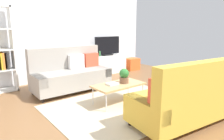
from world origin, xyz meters
TOP-DOWN VIEW (x-y plane):
  - ground_plane at (0.00, 0.00)m, footprint 7.68×7.68m
  - wall_far at (0.00, 2.80)m, footprint 6.40×0.12m
  - area_rug at (-0.02, -0.14)m, footprint 2.90×2.20m
  - couch_beige at (-0.35, 1.48)m, footprint 1.91×0.85m
  - couch_green at (0.30, -1.36)m, footprint 1.99×1.08m
  - coffee_table at (0.03, 0.06)m, footprint 1.10×0.56m
  - tv_console at (1.54, 2.46)m, footprint 1.40×0.44m
  - tv at (1.54, 2.44)m, footprint 1.00×0.20m
  - storage_trunk at (2.64, 2.36)m, footprint 0.52×0.40m
  - potted_plant at (0.17, 0.05)m, footprint 0.20×0.20m
  - table_book_0 at (-0.10, 0.11)m, footprint 0.25×0.19m
  - vase_0 at (0.96, 2.51)m, footprint 0.08×0.08m
  - bottle_0 at (1.10, 2.42)m, footprint 0.05×0.05m
  - bottle_1 at (1.20, 2.42)m, footprint 0.06×0.06m

SIDE VIEW (x-z plane):
  - ground_plane at x=0.00m, z-range 0.00..0.00m
  - area_rug at x=-0.02m, z-range 0.00..0.01m
  - storage_trunk at x=2.64m, z-range 0.00..0.44m
  - tv_console at x=1.54m, z-range 0.00..0.64m
  - coffee_table at x=0.03m, z-range 0.18..0.60m
  - table_book_0 at x=-0.10m, z-range 0.42..0.46m
  - couch_beige at x=-0.35m, z-range -0.10..1.00m
  - couch_green at x=0.30m, z-range -0.10..1.00m
  - potted_plant at x=0.17m, z-range 0.42..0.74m
  - vase_0 at x=0.96m, z-range 0.64..0.82m
  - bottle_1 at x=1.20m, z-range 0.64..0.82m
  - bottle_0 at x=1.10m, z-range 0.64..0.86m
  - tv at x=1.54m, z-range 0.63..1.27m
  - wall_far at x=0.00m, z-range 0.00..2.90m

